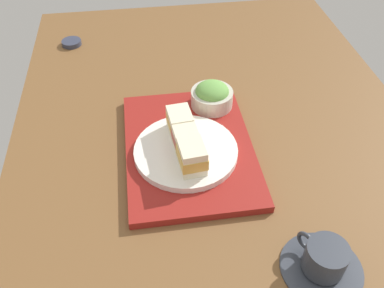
{
  "coord_description": "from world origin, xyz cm",
  "views": [
    {
      "loc": [
        73.17,
        -16.81,
        67.51
      ],
      "look_at": [
        8.84,
        -7.51,
        5.0
      ],
      "focal_mm": 38.29,
      "sensor_mm": 36.0,
      "label": 1
    }
  ],
  "objects_px": {
    "sandwich_plate": "(186,151)",
    "sandwich_far": "(192,157)",
    "coffee_cup": "(324,261)",
    "sandwich_middle": "(186,139)",
    "small_sauce_dish": "(72,43)",
    "salad_bowl": "(214,95)",
    "sandwich_near": "(180,122)"
  },
  "relations": [
    {
      "from": "coffee_cup",
      "to": "sandwich_far",
      "type": "bearing_deg",
      "value": -141.38
    },
    {
      "from": "sandwich_middle",
      "to": "small_sauce_dish",
      "type": "bearing_deg",
      "value": -152.26
    },
    {
      "from": "sandwich_plate",
      "to": "coffee_cup",
      "type": "distance_m",
      "value": 0.37
    },
    {
      "from": "sandwich_middle",
      "to": "sandwich_far",
      "type": "xyz_separation_m",
      "value": [
        0.06,
        0.01,
        0.0
      ]
    },
    {
      "from": "sandwich_plate",
      "to": "coffee_cup",
      "type": "bearing_deg",
      "value": 33.77
    },
    {
      "from": "sandwich_plate",
      "to": "salad_bowl",
      "type": "height_order",
      "value": "salad_bowl"
    },
    {
      "from": "sandwich_middle",
      "to": "salad_bowl",
      "type": "height_order",
      "value": "sandwich_middle"
    },
    {
      "from": "coffee_cup",
      "to": "small_sauce_dish",
      "type": "relative_size",
      "value": 2.46
    },
    {
      "from": "sandwich_near",
      "to": "sandwich_middle",
      "type": "xyz_separation_m",
      "value": [
        0.06,
        0.01,
        -0.0
      ]
    },
    {
      "from": "small_sauce_dish",
      "to": "coffee_cup",
      "type": "bearing_deg",
      "value": 29.97
    },
    {
      "from": "sandwich_plate",
      "to": "small_sauce_dish",
      "type": "relative_size",
      "value": 3.84
    },
    {
      "from": "salad_bowl",
      "to": "sandwich_middle",
      "type": "bearing_deg",
      "value": -29.39
    },
    {
      "from": "small_sauce_dish",
      "to": "sandwich_plate",
      "type": "bearing_deg",
      "value": 27.74
    },
    {
      "from": "sandwich_plate",
      "to": "sandwich_far",
      "type": "distance_m",
      "value": 0.07
    },
    {
      "from": "sandwich_plate",
      "to": "sandwich_far",
      "type": "relative_size",
      "value": 3.17
    },
    {
      "from": "sandwich_plate",
      "to": "small_sauce_dish",
      "type": "xyz_separation_m",
      "value": [
        -0.56,
        -0.29,
        -0.02
      ]
    },
    {
      "from": "coffee_cup",
      "to": "small_sauce_dish",
      "type": "xyz_separation_m",
      "value": [
        -0.86,
        -0.5,
        -0.02
      ]
    },
    {
      "from": "coffee_cup",
      "to": "small_sauce_dish",
      "type": "height_order",
      "value": "coffee_cup"
    },
    {
      "from": "sandwich_far",
      "to": "coffee_cup",
      "type": "bearing_deg",
      "value": 38.62
    },
    {
      "from": "small_sauce_dish",
      "to": "sandwich_middle",
      "type": "bearing_deg",
      "value": 27.74
    },
    {
      "from": "sandwich_middle",
      "to": "sandwich_near",
      "type": "bearing_deg",
      "value": -174.28
    },
    {
      "from": "salad_bowl",
      "to": "coffee_cup",
      "type": "distance_m",
      "value": 0.48
    },
    {
      "from": "sandwich_middle",
      "to": "sandwich_plate",
      "type": "bearing_deg",
      "value": 135.0
    },
    {
      "from": "salad_bowl",
      "to": "sandwich_far",
      "type": "bearing_deg",
      "value": -21.45
    },
    {
      "from": "sandwich_near",
      "to": "sandwich_far",
      "type": "height_order",
      "value": "sandwich_far"
    },
    {
      "from": "small_sauce_dish",
      "to": "sandwich_far",
      "type": "bearing_deg",
      "value": 25.94
    },
    {
      "from": "sandwich_middle",
      "to": "coffee_cup",
      "type": "height_order",
      "value": "sandwich_middle"
    },
    {
      "from": "sandwich_plate",
      "to": "sandwich_far",
      "type": "bearing_deg",
      "value": 5.72
    },
    {
      "from": "sandwich_plate",
      "to": "sandwich_middle",
      "type": "bearing_deg",
      "value": -45.0
    },
    {
      "from": "salad_bowl",
      "to": "small_sauce_dish",
      "type": "bearing_deg",
      "value": -135.41
    },
    {
      "from": "sandwich_plate",
      "to": "sandwich_middle",
      "type": "xyz_separation_m",
      "value": [
        0.0,
        -0.0,
        0.04
      ]
    },
    {
      "from": "sandwich_middle",
      "to": "salad_bowl",
      "type": "xyz_separation_m",
      "value": [
        -0.17,
        0.09,
        -0.01
      ]
    }
  ]
}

